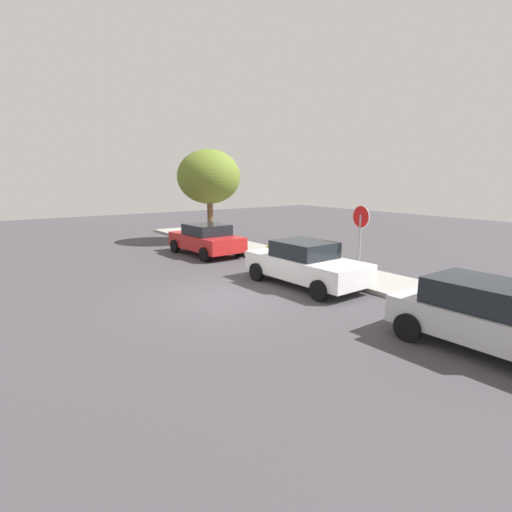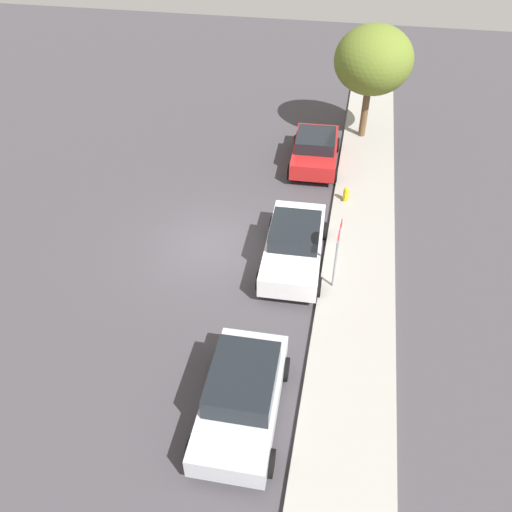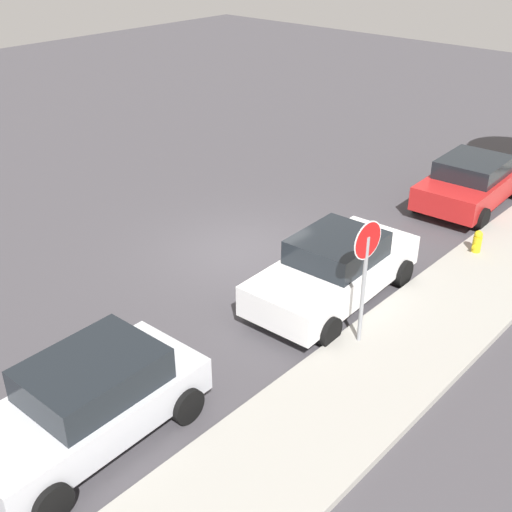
{
  "view_description": "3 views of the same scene",
  "coord_description": "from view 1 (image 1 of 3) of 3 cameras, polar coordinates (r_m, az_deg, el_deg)",
  "views": [
    {
      "loc": [
        10.08,
        -6.07,
        3.63
      ],
      "look_at": [
        0.09,
        1.04,
        1.21
      ],
      "focal_mm": 28.0,
      "sensor_mm": 36.0,
      "label": 1
    },
    {
      "loc": [
        13.34,
        4.37,
        11.07
      ],
      "look_at": [
        1.56,
        1.92,
        1.1
      ],
      "focal_mm": 35.0,
      "sensor_mm": 36.0,
      "label": 2
    },
    {
      "loc": [
        10.47,
        9.85,
        7.65
      ],
      "look_at": [
        1.5,
        1.76,
        1.13
      ],
      "focal_mm": 45.0,
      "sensor_mm": 36.0,
      "label": 3
    }
  ],
  "objects": [
    {
      "name": "fire_hydrant",
      "position": [
        17.66,
        1.85,
        0.48
      ],
      "size": [
        0.3,
        0.22,
        0.72
      ],
      "color": "gold",
      "rests_on": "ground_plane"
    },
    {
      "name": "sidewalk_curb",
      "position": [
        15.52,
        12.34,
        -2.37
      ],
      "size": [
        32.0,
        2.39,
        0.14
      ],
      "primitive_type": "cube",
      "color": "#9E9B93",
      "rests_on": "ground_plane"
    },
    {
      "name": "parked_car_red",
      "position": [
        19.13,
        -7.13,
        2.42
      ],
      "size": [
        4.2,
        2.26,
        1.46
      ],
      "color": "red",
      "rests_on": "ground_plane"
    },
    {
      "name": "parked_car_white",
      "position": [
        13.64,
        7.03,
        -1.08
      ],
      "size": [
        4.5,
        2.19,
        1.52
      ],
      "color": "white",
      "rests_on": "ground_plane"
    },
    {
      "name": "parked_car_silver",
      "position": [
        9.83,
        30.23,
        -7.34
      ],
      "size": [
        3.95,
        2.11,
        1.49
      ],
      "color": "silver",
      "rests_on": "ground_plane"
    },
    {
      "name": "street_tree_near_corner",
      "position": [
        22.71,
        -6.76,
        11.15
      ],
      "size": [
        3.49,
        3.49,
        5.17
      ],
      "color": "brown",
      "rests_on": "ground_plane"
    },
    {
      "name": "ground_plane",
      "position": [
        12.32,
        -4.21,
        -6.01
      ],
      "size": [
        60.0,
        60.0,
        0.0
      ],
      "primitive_type": "plane",
      "color": "#423F44"
    },
    {
      "name": "stop_sign",
      "position": [
        13.73,
        14.66,
        3.43
      ],
      "size": [
        0.76,
        0.09,
        2.73
      ],
      "color": "gray",
      "rests_on": "ground_plane"
    }
  ]
}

